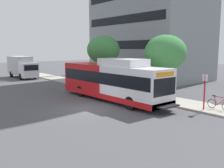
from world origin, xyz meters
TOP-DOWN VIEW (x-y plane):
  - ground_plane at (0.00, 8.00)m, footprint 120.00×120.00m
  - sidewalk_curb at (7.00, 6.00)m, footprint 3.00×56.00m
  - transit_bus at (3.51, 1.27)m, footprint 2.58×12.25m
  - bus_stop_sign_pole at (6.06, -5.93)m, footprint 0.10×0.36m
  - bicycle_parked at (6.98, -6.57)m, footprint 0.52×1.76m
  - street_tree_near_stop at (8.20, -0.65)m, footprint 3.79×3.79m
  - street_tree_mid_block at (7.71, 7.94)m, footprint 3.77×3.77m
  - box_truck_background at (3.62, 23.02)m, footprint 2.32×7.01m
  - lattice_comm_tower at (18.25, 22.29)m, footprint 1.10×1.10m

SIDE VIEW (x-z plane):
  - ground_plane at x=0.00m, z-range 0.00..0.00m
  - sidewalk_curb at x=7.00m, z-range 0.00..0.14m
  - bicycle_parked at x=6.98m, z-range 0.05..1.07m
  - bus_stop_sign_pole at x=6.06m, z-range 0.35..2.95m
  - transit_bus at x=3.51m, z-range -0.12..3.53m
  - box_truck_background at x=3.62m, z-range 0.12..3.37m
  - street_tree_near_stop at x=8.20m, z-range 1.30..6.86m
  - street_tree_mid_block at x=7.71m, z-range 1.42..7.21m
  - lattice_comm_tower at x=18.25m, z-range -5.41..27.61m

